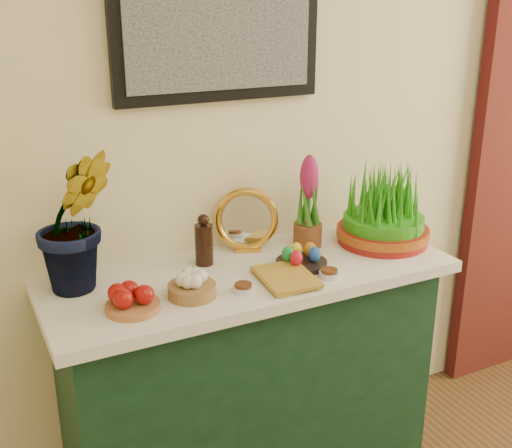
{
  "coord_description": "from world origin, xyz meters",
  "views": [
    {
      "loc": [
        -1.27,
        0.2,
        1.78
      ],
      "look_at": [
        -0.39,
        1.95,
        1.07
      ],
      "focal_mm": 45.0,
      "sensor_mm": 36.0,
      "label": 1
    }
  ],
  "objects_px": {
    "sideboard": "(250,385)",
    "book": "(262,281)",
    "hyacinth_green": "(74,198)",
    "wheatgrass_sabzeh": "(384,211)",
    "mirror": "(246,220)"
  },
  "relations": [
    {
      "from": "sideboard",
      "to": "book",
      "type": "distance_m",
      "value": 0.5
    },
    {
      "from": "hyacinth_green",
      "to": "wheatgrass_sabzeh",
      "type": "distance_m",
      "value": 1.12
    },
    {
      "from": "sideboard",
      "to": "book",
      "type": "xyz_separation_m",
      "value": [
        -0.02,
        -0.13,
        0.48
      ]
    },
    {
      "from": "hyacinth_green",
      "to": "sideboard",
      "type": "bearing_deg",
      "value": -12.0
    },
    {
      "from": "book",
      "to": "mirror",
      "type": "bearing_deg",
      "value": 79.14
    },
    {
      "from": "book",
      "to": "wheatgrass_sabzeh",
      "type": "relative_size",
      "value": 0.65
    },
    {
      "from": "book",
      "to": "wheatgrass_sabzeh",
      "type": "bearing_deg",
      "value": 18.31
    },
    {
      "from": "sideboard",
      "to": "hyacinth_green",
      "type": "xyz_separation_m",
      "value": [
        -0.54,
        0.11,
        0.77
      ]
    },
    {
      "from": "sideboard",
      "to": "wheatgrass_sabzeh",
      "type": "distance_m",
      "value": 0.81
    },
    {
      "from": "wheatgrass_sabzeh",
      "to": "mirror",
      "type": "bearing_deg",
      "value": 161.53
    },
    {
      "from": "hyacinth_green",
      "to": "wheatgrass_sabzeh",
      "type": "relative_size",
      "value": 1.74
    },
    {
      "from": "book",
      "to": "wheatgrass_sabzeh",
      "type": "xyz_separation_m",
      "value": [
        0.58,
        0.13,
        0.11
      ]
    },
    {
      "from": "book",
      "to": "wheatgrass_sabzeh",
      "type": "height_order",
      "value": "wheatgrass_sabzeh"
    },
    {
      "from": "mirror",
      "to": "book",
      "type": "relative_size",
      "value": 1.06
    },
    {
      "from": "mirror",
      "to": "book",
      "type": "height_order",
      "value": "mirror"
    }
  ]
}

